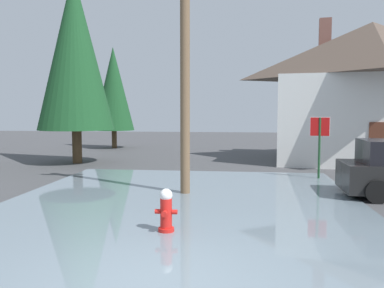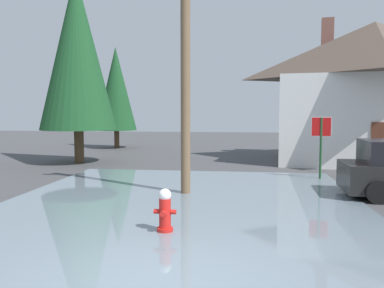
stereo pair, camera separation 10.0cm
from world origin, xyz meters
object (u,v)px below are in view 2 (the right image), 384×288
object	(u,v)px
utility_pole	(185,57)
pine_tree_short_left	(116,89)
fire_hydrant	(165,211)
pine_tree_mid_left	(77,52)
stop_sign_far	(321,135)
house	(373,90)

from	to	relation	value
utility_pole	pine_tree_short_left	distance (m)	15.24
fire_hydrant	utility_pole	distance (m)	5.18
pine_tree_mid_left	fire_hydrant	bearing A→B (deg)	-58.80
fire_hydrant	stop_sign_far	bearing A→B (deg)	57.77
fire_hydrant	house	size ratio (longest dim) A/B	0.09
house	pine_tree_mid_left	world-z (taller)	pine_tree_mid_left
stop_sign_far	pine_tree_short_left	size ratio (longest dim) A/B	0.34
house	pine_tree_short_left	world-z (taller)	house
stop_sign_far	house	distance (m)	6.72
fire_hydrant	stop_sign_far	size ratio (longest dim) A/B	0.40
stop_sign_far	pine_tree_mid_left	xyz separation A→B (m)	(-10.40, 3.23, 3.58)
utility_pole	stop_sign_far	distance (m)	5.91
utility_pole	pine_tree_mid_left	size ratio (longest dim) A/B	0.87
utility_pole	pine_tree_mid_left	world-z (taller)	pine_tree_mid_left
pine_tree_short_left	pine_tree_mid_left	bearing A→B (deg)	-85.47
house	pine_tree_short_left	bearing A→B (deg)	160.16
utility_pole	stop_sign_far	size ratio (longest dim) A/B	3.42
house	pine_tree_mid_left	bearing A→B (deg)	-170.65
stop_sign_far	house	bearing A→B (deg)	58.37
fire_hydrant	utility_pole	bearing A→B (deg)	91.83
house	pine_tree_mid_left	xyz separation A→B (m)	(-13.78, -2.27, 1.71)
fire_hydrant	pine_tree_mid_left	bearing A→B (deg)	121.20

